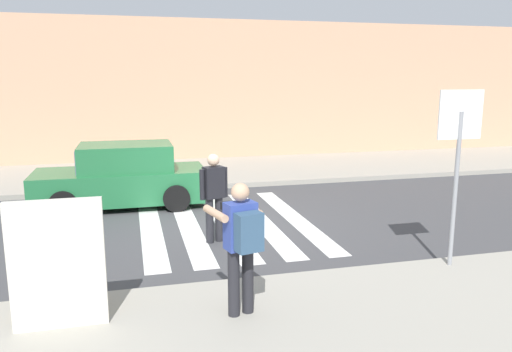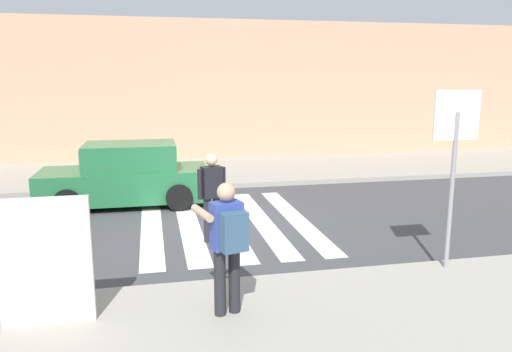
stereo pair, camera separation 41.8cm
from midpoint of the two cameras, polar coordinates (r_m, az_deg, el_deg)
The scene contains 13 objects.
ground_plane at distance 10.84m, azimuth -4.47°, elevation -5.67°, with size 120.00×120.00×0.00m, color #424244.
sidewalk_far at distance 16.61m, azimuth -8.04°, elevation 0.43°, with size 60.00×4.80×0.14m, color #9E998C.
building_facade_far at distance 20.71m, azimuth -9.61°, elevation 9.60°, with size 56.00×4.00×5.25m, color tan.
crosswalk_stripe_0 at distance 10.89m, azimuth -13.01°, elevation -5.83°, with size 0.44×5.20×0.01m, color silver.
crosswalk_stripe_1 at distance 10.93m, azimuth -8.80°, elevation -5.61°, with size 0.44×5.20×0.01m, color silver.
crosswalk_stripe_2 at distance 11.03m, azimuth -4.65°, elevation -5.36°, with size 0.44×5.20×0.01m, color silver.
crosswalk_stripe_3 at distance 11.18m, azimuth -0.59°, elevation -5.09°, with size 0.44×5.20×0.01m, color silver.
crosswalk_stripe_4 at distance 11.39m, azimuth 3.34°, elevation -4.80°, with size 0.44×5.20×0.01m, color silver.
stop_sign at distance 8.30m, azimuth 20.83°, elevation 3.95°, with size 0.76×0.08×2.82m.
photographer_with_backpack at distance 6.28m, azimuth -3.59°, elevation -7.09°, with size 0.70×0.92×1.72m.
pedestrian_crossing at distance 9.57m, azimuth -6.09°, elevation -1.93°, with size 0.56×0.34×1.72m.
parked_car_green at distance 12.77m, azimuth -15.92°, elevation -0.14°, with size 4.10×1.92×1.55m.
advertising_board at distance 6.57m, azimuth -23.46°, elevation -9.29°, with size 1.10×0.11×1.60m.
Camera 1 is at (-1.95, -10.18, 3.13)m, focal length 35.00 mm.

